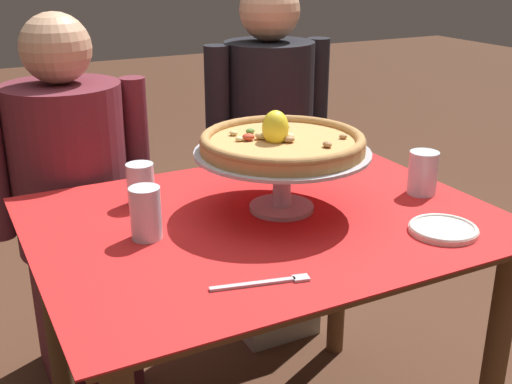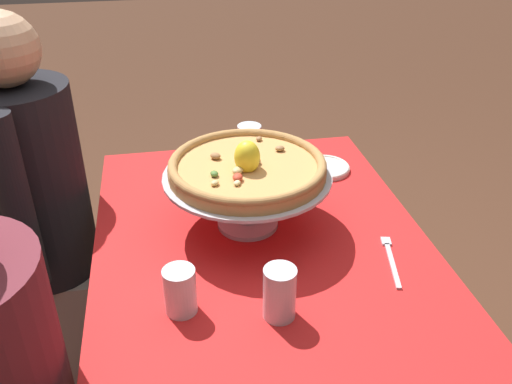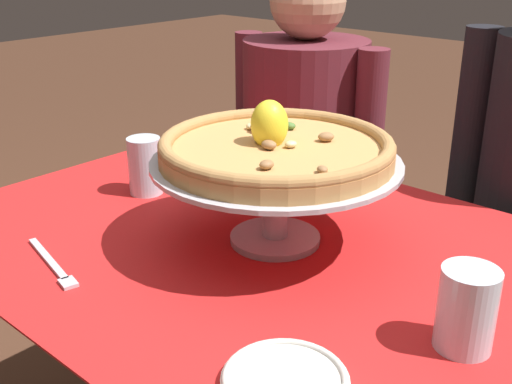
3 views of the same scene
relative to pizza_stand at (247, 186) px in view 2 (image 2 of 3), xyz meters
name	(u,v)px [view 2 (image 2 of 3)]	position (x,y,z in m)	size (l,w,h in m)	color
dining_table	(261,273)	(-0.06, -0.02, -0.24)	(1.10, 0.85, 0.74)	brown
pizza_stand	(247,186)	(0.00, 0.00, 0.00)	(0.43, 0.43, 0.15)	#B7B7C1
pizza	(247,166)	(0.00, 0.00, 0.06)	(0.40, 0.40, 0.10)	tan
water_glass_side_right	(249,144)	(0.39, -0.07, -0.07)	(0.08, 0.08, 0.12)	silver
water_glass_back_left	(180,293)	(-0.30, 0.20, -0.07)	(0.07, 0.07, 0.11)	silver
water_glass_side_left	(279,296)	(-0.35, -0.01, -0.07)	(0.07, 0.07, 0.12)	silver
side_plate	(325,167)	(0.26, -0.29, -0.11)	(0.16, 0.16, 0.02)	silver
dinner_fork	(391,258)	(-0.21, -0.32, -0.12)	(0.20, 0.06, 0.01)	#B7B7C1
diner_right	(45,233)	(0.28, 0.59, -0.26)	(0.46, 0.32, 1.27)	gray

